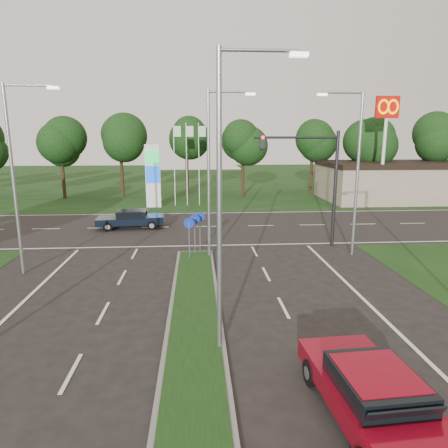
{
  "coord_description": "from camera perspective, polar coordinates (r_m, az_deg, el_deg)",
  "views": [
    {
      "loc": [
        0.15,
        -5.49,
        6.56
      ],
      "look_at": [
        1.54,
        14.69,
        2.2
      ],
      "focal_mm": 32.0,
      "sensor_mm": 36.0,
      "label": 1
    }
  ],
  "objects": [
    {
      "name": "verge_far",
      "position": [
        60.85,
        -4.07,
        5.95
      ],
      "size": [
        160.0,
        50.0,
        0.02
      ],
      "primitive_type": "cube",
      "color": "black",
      "rests_on": "ground"
    },
    {
      "name": "cross_road",
      "position": [
        30.22,
        -4.12,
        -0.41
      ],
      "size": [
        160.0,
        12.0,
        0.02
      ],
      "primitive_type": "cube",
      "color": "black",
      "rests_on": "ground"
    },
    {
      "name": "median_kerb",
      "position": [
        11.51,
        -4.3,
        -22.28
      ],
      "size": [
        2.0,
        26.0,
        0.12
      ],
      "primitive_type": "cube",
      "color": "slate",
      "rests_on": "ground"
    },
    {
      "name": "commercial_building",
      "position": [
        47.12,
        23.84,
        5.58
      ],
      "size": [
        16.0,
        9.0,
        4.0
      ],
      "primitive_type": "cube",
      "color": "gray",
      "rests_on": "ground"
    },
    {
      "name": "streetlight_median_near",
      "position": [
        11.62,
        0.31,
        4.83
      ],
      "size": [
        2.53,
        0.22,
        9.0
      ],
      "color": "gray",
      "rests_on": "ground"
    },
    {
      "name": "streetlight_median_far",
      "position": [
        21.56,
        -1.67,
        8.21
      ],
      "size": [
        2.53,
        0.22,
        9.0
      ],
      "color": "gray",
      "rests_on": "ground"
    },
    {
      "name": "streetlight_left_far",
      "position": [
        21.3,
        -27.5,
        6.81
      ],
      "size": [
        2.53,
        0.22,
        9.0
      ],
      "color": "gray",
      "rests_on": "ground"
    },
    {
      "name": "streetlight_right_far",
      "position": [
        23.22,
        18.13,
        7.91
      ],
      "size": [
        2.53,
        0.22,
        9.0
      ],
      "rotation": [
        0.0,
        0.0,
        3.14
      ],
      "color": "gray",
      "rests_on": "ground"
    },
    {
      "name": "traffic_signal",
      "position": [
        24.6,
        12.82,
        7.41
      ],
      "size": [
        5.1,
        0.42,
        7.0
      ],
      "color": "black",
      "rests_on": "ground"
    },
    {
      "name": "median_signs",
      "position": [
        22.42,
        -4.22,
        -0.36
      ],
      "size": [
        1.16,
        1.76,
        2.38
      ],
      "color": "gray",
      "rests_on": "ground"
    },
    {
      "name": "gas_pylon",
      "position": [
        38.89,
        -9.8,
        7.03
      ],
      "size": [
        5.8,
        1.26,
        8.0
      ],
      "color": "silver",
      "rests_on": "ground"
    },
    {
      "name": "mcdonalds_sign",
      "position": [
        41.53,
        22.15,
        13.26
      ],
      "size": [
        2.2,
        0.47,
        10.4
      ],
      "color": "silver",
      "rests_on": "ground"
    },
    {
      "name": "treeline_far",
      "position": [
        45.43,
        -4.09,
        12.48
      ],
      "size": [
        6.0,
        6.0,
        9.9
      ],
      "color": "black",
      "rests_on": "ground"
    },
    {
      "name": "red_sedan",
      "position": [
        10.67,
        20.63,
        -21.82
      ],
      "size": [
        2.35,
        5.09,
        1.37
      ],
      "rotation": [
        0.0,
        0.0,
        0.06
      ],
      "color": "maroon",
      "rests_on": "ground"
    },
    {
      "name": "navy_sedan",
      "position": [
        30.38,
        -13.15,
        0.75
      ],
      "size": [
        5.01,
        2.39,
        1.34
      ],
      "rotation": [
        0.0,
        0.0,
        1.66
      ],
      "color": "black",
      "rests_on": "ground"
    }
  ]
}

